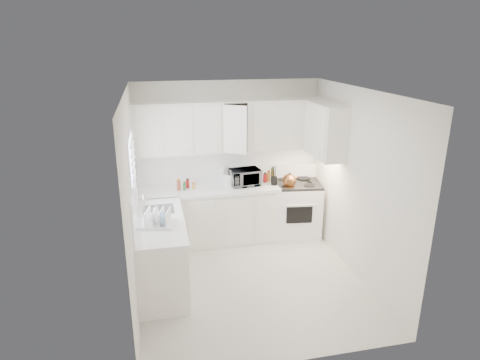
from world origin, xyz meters
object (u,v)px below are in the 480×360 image
object	(u,v)px
utensil_crock	(274,175)
dish_rack	(157,216)
stove	(295,202)
tea_kettle	(289,180)
microwave	(245,176)
rice_cooker	(229,178)

from	to	relation	value
utensil_crock	dish_rack	xyz separation A→B (m)	(-1.90, -1.19, -0.04)
stove	tea_kettle	world-z (taller)	stove
microwave	rice_cooker	size ratio (longest dim) A/B	2.13
stove	microwave	world-z (taller)	microwave
microwave	utensil_crock	size ratio (longest dim) A/B	1.45
stove	rice_cooker	distance (m)	1.20
rice_cooker	utensil_crock	bearing A→B (deg)	-9.46
stove	rice_cooker	world-z (taller)	stove
stove	microwave	size ratio (longest dim) A/B	2.53
rice_cooker	dish_rack	xyz separation A→B (m)	(-1.19, -1.35, 0.01)
stove	microwave	bearing A→B (deg)	-175.99
utensil_crock	dish_rack	distance (m)	2.24
tea_kettle	microwave	bearing A→B (deg)	166.85
utensil_crock	dish_rack	size ratio (longest dim) A/B	0.75
stove	dish_rack	bearing A→B (deg)	-144.19
stove	dish_rack	size ratio (longest dim) A/B	2.75
microwave	rice_cooker	bearing A→B (deg)	157.52
microwave	dish_rack	bearing A→B (deg)	-145.52
stove	utensil_crock	world-z (taller)	utensil_crock
microwave	rice_cooker	xyz separation A→B (m)	(-0.24, 0.07, -0.05)
stove	rice_cooker	size ratio (longest dim) A/B	5.39
rice_cooker	dish_rack	world-z (taller)	dish_rack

